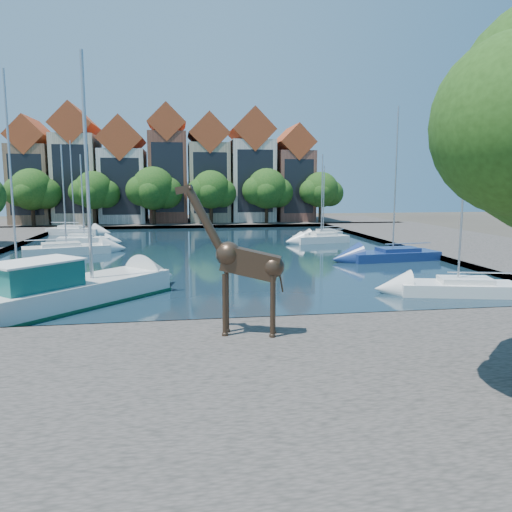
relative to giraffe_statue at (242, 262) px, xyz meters
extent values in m
plane|color=#38332B|center=(0.26, 2.40, -3.27)|extent=(160.00, 160.00, 0.00)
cube|color=black|center=(0.26, 26.40, -3.23)|extent=(38.00, 50.00, 0.08)
cube|color=#544D49|center=(0.26, -4.60, -3.02)|extent=(50.00, 14.00, 0.50)
cube|color=#544D49|center=(0.26, 58.40, -3.02)|extent=(60.00, 16.00, 0.50)
cube|color=#544D49|center=(25.26, 26.40, -3.02)|extent=(14.00, 52.00, 0.50)
cube|color=#815F46|center=(-22.74, 58.40, 2.73)|extent=(5.39, 9.00, 11.00)
cube|color=#A94421|center=(-22.74, 58.40, 9.44)|extent=(5.44, 9.18, 5.44)
cube|color=black|center=(-22.74, 53.92, 2.73)|extent=(4.40, 0.05, 8.25)
cube|color=beige|center=(-16.74, 58.40, 3.48)|extent=(5.88, 9.00, 12.50)
cube|color=#A94421|center=(-16.74, 58.40, 11.05)|extent=(5.94, 9.18, 5.94)
cube|color=black|center=(-16.74, 53.92, 3.48)|extent=(4.80, 0.05, 9.38)
cube|color=silver|center=(-10.24, 58.40, 2.48)|extent=(6.37, 9.00, 10.50)
cube|color=#A94421|center=(-10.24, 58.40, 9.16)|extent=(6.43, 9.18, 6.43)
cube|color=black|center=(-10.24, 53.92, 2.48)|extent=(5.20, 0.05, 7.88)
cube|color=brown|center=(-3.74, 58.40, 3.73)|extent=(5.39, 9.00, 13.00)
cube|color=#A94421|center=(-3.74, 58.40, 11.44)|extent=(5.44, 9.18, 5.44)
cube|color=black|center=(-3.74, 53.92, 3.73)|extent=(4.40, 0.05, 9.75)
cube|color=tan|center=(2.26, 58.40, 2.98)|extent=(5.88, 9.00, 11.50)
cube|color=#A94421|center=(2.26, 58.40, 10.05)|extent=(5.94, 9.18, 5.94)
cube|color=black|center=(2.26, 53.92, 2.98)|extent=(4.80, 0.05, 8.62)
cube|color=beige|center=(8.76, 58.40, 3.23)|extent=(6.37, 9.00, 12.00)
cube|color=#A94421|center=(8.76, 58.40, 10.66)|extent=(6.43, 9.18, 6.43)
cube|color=black|center=(8.76, 53.92, 3.23)|extent=(5.20, 0.05, 9.00)
cube|color=brown|center=(15.26, 58.40, 2.48)|extent=(5.39, 9.00, 10.50)
cube|color=#A94421|center=(15.26, 58.40, 8.94)|extent=(5.44, 9.18, 5.44)
cube|color=black|center=(15.26, 53.92, 2.48)|extent=(4.40, 0.05, 7.88)
cylinder|color=#332114|center=(-21.74, 52.90, -1.17)|extent=(0.50, 0.50, 3.20)
sphere|color=#143E12|center=(-21.74, 52.90, 2.11)|extent=(5.60, 5.60, 5.60)
sphere|color=#143E12|center=(-20.06, 53.20, 1.55)|extent=(4.20, 4.20, 4.20)
sphere|color=#143E12|center=(-23.28, 52.50, 1.83)|extent=(3.92, 3.92, 3.92)
cylinder|color=#332114|center=(-13.74, 52.90, -1.17)|extent=(0.50, 0.50, 3.20)
sphere|color=#143E12|center=(-13.74, 52.90, 1.99)|extent=(5.20, 5.20, 5.20)
sphere|color=#143E12|center=(-12.18, 53.20, 1.47)|extent=(3.90, 3.90, 3.90)
sphere|color=#143E12|center=(-15.17, 52.50, 1.73)|extent=(3.64, 3.64, 3.64)
cylinder|color=#332114|center=(-5.74, 52.90, -1.17)|extent=(0.50, 0.50, 3.20)
sphere|color=#143E12|center=(-5.74, 52.90, 2.23)|extent=(6.00, 6.00, 6.00)
sphere|color=#143E12|center=(-3.94, 53.20, 1.63)|extent=(4.50, 4.50, 4.50)
sphere|color=#143E12|center=(-7.39, 52.50, 1.93)|extent=(4.20, 4.20, 4.20)
cylinder|color=#332114|center=(2.26, 52.90, -1.17)|extent=(0.50, 0.50, 3.20)
sphere|color=#143E12|center=(2.26, 52.90, 2.05)|extent=(5.40, 5.40, 5.40)
sphere|color=#143E12|center=(3.88, 53.20, 1.51)|extent=(4.05, 4.05, 4.05)
sphere|color=#143E12|center=(0.78, 52.50, 1.78)|extent=(3.78, 3.78, 3.78)
cylinder|color=#332114|center=(10.26, 52.90, -1.17)|extent=(0.50, 0.50, 3.20)
sphere|color=#143E12|center=(10.26, 52.90, 2.17)|extent=(5.80, 5.80, 5.80)
sphere|color=#143E12|center=(12.00, 53.20, 1.59)|extent=(4.35, 4.35, 4.35)
sphere|color=#143E12|center=(8.67, 52.50, 1.88)|extent=(4.06, 4.06, 4.06)
cylinder|color=#332114|center=(18.26, 52.90, -1.17)|extent=(0.50, 0.50, 3.20)
sphere|color=#143E12|center=(18.26, 52.90, 1.99)|extent=(5.20, 5.20, 5.20)
sphere|color=#143E12|center=(19.82, 53.20, 1.47)|extent=(3.90, 3.90, 3.90)
sphere|color=#143E12|center=(16.83, 52.50, 1.73)|extent=(3.64, 3.64, 3.64)
cylinder|color=#39291C|center=(-0.68, -0.08, -1.60)|extent=(0.18, 0.18, 2.35)
cylinder|color=#39291C|center=(-0.56, 0.40, -1.60)|extent=(0.18, 0.18, 2.35)
cylinder|color=#39291C|center=(1.05, -0.53, -1.60)|extent=(0.18, 0.18, 2.35)
cylinder|color=#39291C|center=(1.18, -0.05, -1.60)|extent=(0.18, 0.18, 2.35)
cube|color=#39291C|center=(0.30, -0.08, -0.03)|extent=(2.36, 1.16, 1.37)
cylinder|color=#39291C|center=(-1.31, 0.34, 1.50)|extent=(1.54, 0.70, 2.43)
cube|color=#39291C|center=(-2.09, 0.54, 2.69)|extent=(0.68, 0.36, 0.37)
cube|color=silver|center=(-7.74, 7.53, -2.45)|extent=(9.67, 9.95, 1.49)
cube|color=#145850|center=(-9.04, 6.16, -1.47)|extent=(4.32, 4.37, 1.38)
cylinder|color=#B2B2B7|center=(-6.87, 8.45, 3.69)|extent=(0.18, 0.18, 11.48)
cube|color=navy|center=(-11.74, 12.37, -2.72)|extent=(7.71, 4.54, 0.96)
cube|color=navy|center=(-11.74, 12.37, -2.40)|extent=(3.56, 2.63, 0.53)
cylinder|color=#B2B2B7|center=(-11.74, 12.37, 3.39)|extent=(0.13, 0.13, 11.68)
cube|color=silver|center=(-12.02, 26.76, -2.73)|extent=(7.50, 4.50, 0.94)
cube|color=silver|center=(-12.02, 26.76, -2.42)|extent=(3.48, 2.59, 0.52)
cylinder|color=#B2B2B7|center=(-12.02, 26.76, 1.84)|extent=(0.12, 0.12, 8.62)
cube|color=white|center=(-11.74, 33.62, -2.71)|extent=(5.12, 1.85, 0.98)
cube|color=white|center=(-11.74, 33.62, -2.38)|extent=(2.25, 1.28, 0.54)
cylinder|color=#B2B2B7|center=(-11.74, 33.62, 1.65)|extent=(0.13, 0.13, 8.17)
cube|color=silver|center=(-14.74, 44.12, -2.69)|extent=(6.69, 3.89, 1.01)
cube|color=silver|center=(-14.74, 44.12, -2.36)|extent=(3.09, 2.26, 0.56)
cylinder|color=#B2B2B7|center=(-14.74, 44.12, 2.75)|extent=(0.13, 0.13, 10.32)
cube|color=silver|center=(12.89, 6.84, -2.76)|extent=(6.65, 3.63, 0.86)
cube|color=silver|center=(12.89, 6.84, -2.48)|extent=(3.05, 2.15, 0.48)
cylinder|color=#B2B2B7|center=(12.89, 6.84, 2.13)|extent=(0.11, 0.11, 9.31)
cube|color=navy|center=(14.60, 19.23, -2.74)|extent=(7.55, 3.36, 0.90)
cube|color=navy|center=(14.60, 19.23, -2.44)|extent=(3.38, 2.14, 0.50)
cylinder|color=#B2B2B7|center=(14.60, 19.23, 3.16)|extent=(0.12, 0.12, 11.31)
cube|color=silver|center=(12.26, 31.61, -2.73)|extent=(5.93, 3.11, 0.93)
cube|color=silver|center=(12.26, 31.61, -2.42)|extent=(2.70, 1.87, 0.52)
cylinder|color=#B2B2B7|center=(12.26, 31.61, 1.69)|extent=(0.12, 0.12, 8.31)
cube|color=silver|center=(14.13, 37.24, -2.80)|extent=(4.56, 2.40, 0.79)
cube|color=silver|center=(14.13, 37.24, -2.54)|extent=(2.08, 1.44, 0.44)
cylinder|color=#B2B2B7|center=(14.13, 37.24, 1.16)|extent=(0.11, 0.11, 7.47)
camera|label=1|loc=(-2.30, -18.22, 2.92)|focal=35.00mm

